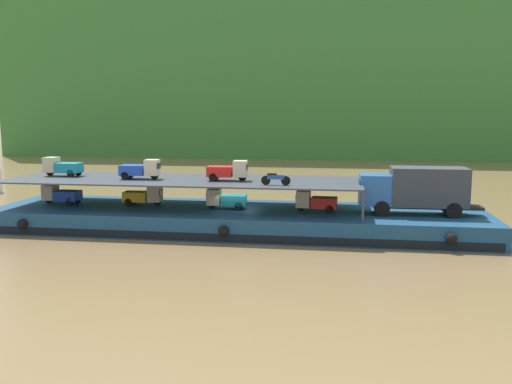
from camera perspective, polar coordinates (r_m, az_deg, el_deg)
The scene contains 13 objects.
ground_plane at distance 38.12m, azimuth -2.03°, elevation -3.97°, with size 400.00×400.00×0.00m, color brown.
hillside_far_bank at distance 112.29m, azimuth 5.41°, elevation 14.85°, with size 113.92×34.55×37.41m.
cargo_barge at distance 37.95m, azimuth -2.04°, elevation -2.87°, with size 33.93×8.73×1.50m.
covered_lorry at distance 36.92m, azimuth 16.43°, elevation 0.33°, with size 7.88×2.39×3.10m.
cargo_rack at distance 38.44m, azimuth -7.63°, elevation 1.26°, with size 24.73×7.39×2.00m.
mini_truck_lower_stern at distance 42.26m, azimuth -19.79°, elevation -0.24°, with size 2.77×1.25×1.38m.
mini_truck_lower_aft at distance 39.94m, azimuth -11.70°, elevation -0.38°, with size 2.78×1.27×1.38m.
mini_truck_lower_mid at distance 37.70m, azimuth -3.18°, elevation -0.73°, with size 2.79×1.29×1.38m.
mini_truck_lower_fore at distance 36.83m, azimuth 6.29°, elevation -0.98°, with size 2.79×1.29×1.38m.
mini_truck_upper_stern at distance 42.35m, azimuth -19.68°, elevation 2.51°, with size 2.77×1.25×1.38m.
mini_truck_upper_mid at distance 38.91m, azimuth -12.00°, elevation 2.35°, with size 2.77×1.26×1.38m.
mini_truck_upper_fore at distance 37.18m, azimuth -2.94°, elevation 2.25°, with size 2.78×1.27×1.38m.
motorcycle_upper_port at distance 34.85m, azimuth 2.05°, elevation 1.43°, with size 1.90×0.55×0.87m.
Camera 1 is at (7.11, -36.57, 8.06)m, focal length 38.13 mm.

